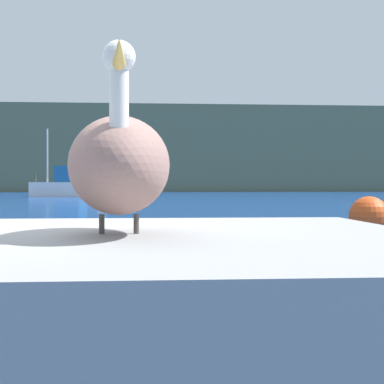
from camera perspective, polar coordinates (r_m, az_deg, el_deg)
hillside_backdrop at (r=74.12m, az=-5.42°, el=3.80°), size 140.00×16.64×9.56m
pier_dock at (r=3.26m, az=-6.84°, el=-10.16°), size 3.34×3.01×0.70m
pelican at (r=3.19m, az=-6.87°, el=2.64°), size 0.57×1.39×0.93m
fishing_boat_white at (r=43.59m, az=-11.53°, el=0.61°), size 5.52×3.29×4.83m
mooring_buoy at (r=11.54m, az=16.28°, el=-2.20°), size 0.73×0.73×0.73m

